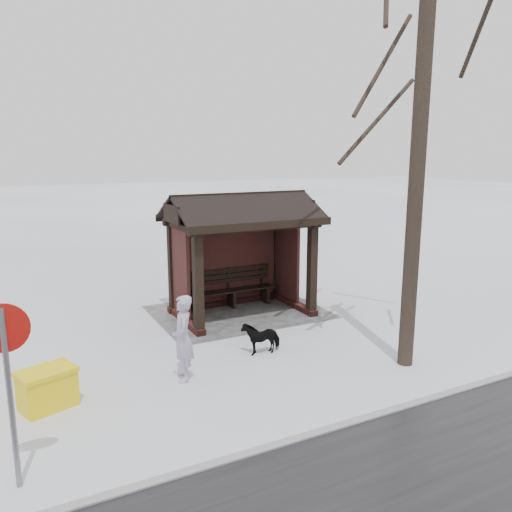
# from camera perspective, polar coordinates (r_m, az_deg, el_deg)

# --- Properties ---
(ground) EXTENTS (120.00, 120.00, 0.00)m
(ground) POSITION_cam_1_polar(r_m,az_deg,el_deg) (12.78, -1.61, -6.66)
(ground) COLOR white
(ground) RESTS_ON ground
(kerb) EXTENTS (120.00, 0.15, 0.06)m
(kerb) POSITION_cam_1_polar(r_m,az_deg,el_deg) (8.55, 15.31, -16.69)
(kerb) COLOR gray
(kerb) RESTS_ON ground
(trampled_patch) EXTENTS (4.20, 3.20, 0.02)m
(trampled_patch) POSITION_cam_1_polar(r_m,az_deg,el_deg) (12.95, -2.00, -6.38)
(trampled_patch) COLOR gray
(trampled_patch) RESTS_ON ground
(bus_shelter) EXTENTS (3.60, 2.40, 3.09)m
(bus_shelter) POSITION_cam_1_polar(r_m,az_deg,el_deg) (12.42, -1.98, 3.07)
(bus_shelter) COLOR #381814
(bus_shelter) RESTS_ON ground
(tree_near) EXTENTS (3.42, 3.42, 9.03)m
(tree_near) POSITION_cam_1_polar(r_m,az_deg,el_deg) (9.78, 18.90, 23.72)
(tree_near) COLOR black
(tree_near) RESTS_ON ground
(pedestrian) EXTENTS (0.52, 0.65, 1.57)m
(pedestrian) POSITION_cam_1_polar(r_m,az_deg,el_deg) (9.09, -8.36, -9.28)
(pedestrian) COLOR #AAA0BB
(pedestrian) RESTS_ON ground
(dog) EXTENTS (0.79, 0.39, 0.65)m
(dog) POSITION_cam_1_polar(r_m,az_deg,el_deg) (10.34, 0.58, -9.25)
(dog) COLOR black
(dog) RESTS_ON ground
(grit_bin) EXTENTS (0.99, 0.83, 0.65)m
(grit_bin) POSITION_cam_1_polar(r_m,az_deg,el_deg) (8.89, -22.74, -13.77)
(grit_bin) COLOR yellow
(grit_bin) RESTS_ON ground
(road_sign) EXTENTS (0.60, 0.11, 2.33)m
(road_sign) POSITION_cam_1_polar(r_m,az_deg,el_deg) (6.60, -26.68, -10.30)
(road_sign) COLOR slate
(road_sign) RESTS_ON ground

